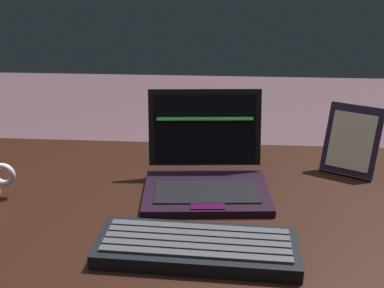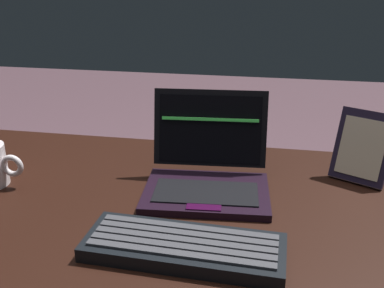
# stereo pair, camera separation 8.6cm
# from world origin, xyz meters

# --- Properties ---
(desk) EXTENTS (1.42, 0.65, 0.70)m
(desk) POSITION_xyz_m (0.00, 0.00, 0.58)
(desk) COLOR black
(desk) RESTS_ON ground
(laptop_front) EXTENTS (0.27, 0.24, 0.19)m
(laptop_front) POSITION_xyz_m (0.01, 0.07, 0.74)
(laptop_front) COLOR black
(laptop_front) RESTS_ON desk
(external_keyboard) EXTENTS (0.33, 0.13, 0.03)m
(external_keyboard) POSITION_xyz_m (0.01, -0.16, 0.72)
(external_keyboard) COLOR black
(external_keyboard) RESTS_ON desk
(photo_frame) EXTENTS (0.13, 0.10, 0.16)m
(photo_frame) POSITION_xyz_m (0.33, 0.17, 0.78)
(photo_frame) COLOR black
(photo_frame) RESTS_ON desk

